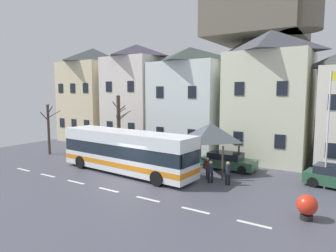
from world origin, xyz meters
name	(u,v)px	position (x,y,z in m)	size (l,w,h in m)	color
ground_plane	(126,184)	(0.00, 0.00, -0.03)	(40.00, 60.00, 0.07)	#474854
townhouse_00	(94,94)	(-15.60, 12.36, 5.75)	(6.45, 6.78, 11.50)	beige
townhouse_01	(137,96)	(-8.35, 11.92, 5.65)	(6.01, 5.90, 11.31)	silver
townhouse_02	(189,100)	(-1.55, 11.75, 5.23)	(6.93, 5.57, 10.45)	silver
townhouse_03	(269,96)	(6.19, 12.04, 5.66)	(6.65, 6.15, 11.31)	beige
hilltop_castle	(256,79)	(-0.45, 30.94, 7.98)	(43.16, 43.16, 21.41)	#64645D
transit_bus	(126,152)	(-1.65, 2.03, 1.58)	(11.49, 3.21, 3.13)	white
bus_shelter	(211,132)	(3.53, 5.70, 3.05)	(3.60, 3.60, 3.75)	#473D33
parked_car_00	(94,145)	(-9.89, 6.70, 0.63)	(4.24, 2.31, 1.27)	slate
parked_car_01	(227,161)	(4.37, 7.09, 0.65)	(4.27, 1.95, 1.32)	#2E553A
pedestrian_00	(228,172)	(5.88, 3.24, 0.87)	(0.30, 0.28, 1.56)	black
pedestrian_01	(207,167)	(4.21, 3.70, 0.84)	(0.29, 0.33, 1.55)	#2D2D38
pedestrian_02	(211,171)	(4.73, 3.09, 0.83)	(0.33, 0.33, 1.50)	black
public_bench	(220,161)	(3.66, 7.35, 0.48)	(1.75, 0.48, 0.87)	#33473D
flagpole	(330,122)	(11.34, 5.78, 4.22)	(0.95, 0.10, 7.31)	silver
harbour_buoy	(307,206)	(10.95, 0.21, 0.68)	(0.96, 0.96, 1.21)	black
bare_tree_00	(49,127)	(-12.45, 3.26, 2.64)	(1.87, 1.63, 4.88)	#47382D
bare_tree_01	(119,125)	(-6.42, 6.61, 2.93)	(1.85, 1.95, 5.71)	#47382D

